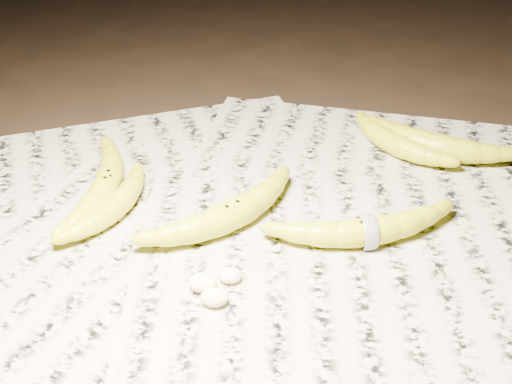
{
  "coord_description": "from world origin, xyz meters",
  "views": [
    {
      "loc": [
        -0.0,
        -0.74,
        0.57
      ],
      "look_at": [
        -0.02,
        0.03,
        0.05
      ],
      "focal_mm": 50.0,
      "sensor_mm": 36.0,
      "label": 1
    }
  ],
  "objects_px": {
    "banana_left_a": "(106,183)",
    "banana_center": "(231,213)",
    "banana_left_b": "(116,203)",
    "banana_taped": "(367,229)",
    "banana_upper_b": "(393,141)",
    "banana_upper_a": "(432,143)"
  },
  "relations": [
    {
      "from": "banana_center",
      "to": "banana_left_a",
      "type": "bearing_deg",
      "value": 117.2
    },
    {
      "from": "banana_taped",
      "to": "banana_upper_b",
      "type": "xyz_separation_m",
      "value": [
        0.06,
        0.23,
        -0.0
      ]
    },
    {
      "from": "banana_center",
      "to": "banana_upper_b",
      "type": "bearing_deg",
      "value": -1.26
    },
    {
      "from": "banana_taped",
      "to": "banana_upper_b",
      "type": "height_order",
      "value": "banana_taped"
    },
    {
      "from": "banana_left_b",
      "to": "banana_upper_b",
      "type": "relative_size",
      "value": 1.0
    },
    {
      "from": "banana_left_a",
      "to": "banana_taped",
      "type": "height_order",
      "value": "same"
    },
    {
      "from": "banana_upper_b",
      "to": "banana_center",
      "type": "bearing_deg",
      "value": -90.74
    },
    {
      "from": "banana_upper_b",
      "to": "banana_left_a",
      "type": "bearing_deg",
      "value": -113.48
    },
    {
      "from": "banana_upper_a",
      "to": "banana_center",
      "type": "bearing_deg",
      "value": -120.56
    },
    {
      "from": "banana_left_a",
      "to": "banana_taped",
      "type": "relative_size",
      "value": 0.95
    },
    {
      "from": "banana_left_b",
      "to": "banana_left_a",
      "type": "bearing_deg",
      "value": 49.2
    },
    {
      "from": "banana_left_a",
      "to": "banana_center",
      "type": "height_order",
      "value": "banana_center"
    },
    {
      "from": "banana_left_a",
      "to": "banana_taped",
      "type": "xyz_separation_m",
      "value": [
        0.35,
        -0.1,
        0.0
      ]
    },
    {
      "from": "banana_left_a",
      "to": "banana_center",
      "type": "distance_m",
      "value": 0.19
    },
    {
      "from": "banana_left_b",
      "to": "banana_center",
      "type": "xyz_separation_m",
      "value": [
        0.15,
        -0.02,
        0.0
      ]
    },
    {
      "from": "banana_center",
      "to": "banana_upper_a",
      "type": "bearing_deg",
      "value": -8.51
    },
    {
      "from": "banana_center",
      "to": "banana_taped",
      "type": "bearing_deg",
      "value": -50.98
    },
    {
      "from": "banana_upper_a",
      "to": "banana_taped",
      "type": "bearing_deg",
      "value": -92.12
    },
    {
      "from": "banana_left_a",
      "to": "banana_upper_b",
      "type": "xyz_separation_m",
      "value": [
        0.41,
        0.13,
        -0.0
      ]
    },
    {
      "from": "banana_left_a",
      "to": "banana_left_b",
      "type": "xyz_separation_m",
      "value": [
        0.02,
        -0.05,
        -0.0
      ]
    },
    {
      "from": "banana_left_a",
      "to": "banana_upper_a",
      "type": "relative_size",
      "value": 1.03
    },
    {
      "from": "banana_left_b",
      "to": "banana_taped",
      "type": "height_order",
      "value": "banana_taped"
    }
  ]
}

